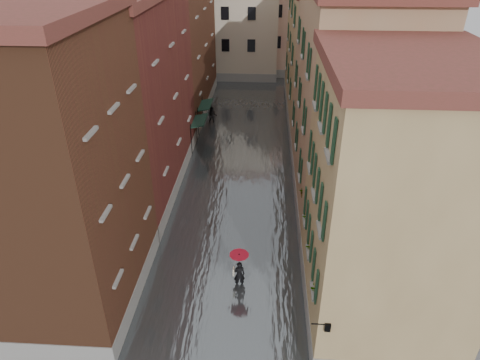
% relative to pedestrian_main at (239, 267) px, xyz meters
% --- Properties ---
extents(ground, '(120.00, 120.00, 0.00)m').
position_rel_pedestrian_main_xyz_m(ground, '(-0.78, 1.00, -1.28)').
color(ground, '#59595B').
rests_on(ground, ground).
extents(floodwater, '(10.00, 60.00, 0.20)m').
position_rel_pedestrian_main_xyz_m(floodwater, '(-0.78, 14.00, -1.18)').
color(floodwater, '#4E5356').
rests_on(floodwater, ground).
extents(building_left_near, '(6.00, 8.00, 13.00)m').
position_rel_pedestrian_main_xyz_m(building_left_near, '(-7.78, -1.00, 5.22)').
color(building_left_near, brown).
rests_on(building_left_near, ground).
extents(building_left_mid, '(6.00, 14.00, 12.50)m').
position_rel_pedestrian_main_xyz_m(building_left_mid, '(-7.78, 10.00, 4.97)').
color(building_left_mid, '#5B251D').
rests_on(building_left_mid, ground).
extents(building_left_far, '(6.00, 16.00, 14.00)m').
position_rel_pedestrian_main_xyz_m(building_left_far, '(-7.78, 25.00, 5.72)').
color(building_left_far, brown).
rests_on(building_left_far, ground).
extents(building_right_near, '(6.00, 8.00, 11.50)m').
position_rel_pedestrian_main_xyz_m(building_right_near, '(6.22, -1.00, 4.47)').
color(building_right_near, '#9C7F50').
rests_on(building_right_near, ground).
extents(building_right_mid, '(6.00, 14.00, 13.00)m').
position_rel_pedestrian_main_xyz_m(building_right_mid, '(6.22, 10.00, 5.22)').
color(building_right_mid, '#9F8260').
rests_on(building_right_mid, ground).
extents(building_right_far, '(6.00, 16.00, 11.50)m').
position_rel_pedestrian_main_xyz_m(building_right_far, '(6.22, 25.00, 4.47)').
color(building_right_far, '#9C7F50').
rests_on(building_right_far, ground).
extents(building_end_cream, '(12.00, 9.00, 13.00)m').
position_rel_pedestrian_main_xyz_m(building_end_cream, '(-3.78, 39.00, 5.22)').
color(building_end_cream, '#BCA995').
rests_on(building_end_cream, ground).
extents(building_end_pink, '(10.00, 9.00, 12.00)m').
position_rel_pedestrian_main_xyz_m(building_end_pink, '(5.22, 41.00, 4.72)').
color(building_end_pink, '#CDA890').
rests_on(building_end_pink, ground).
extents(awning_near, '(1.09, 2.80, 2.80)m').
position_rel_pedestrian_main_xyz_m(awning_near, '(-4.27, 15.91, 1.18)').
color(awning_near, '#142E22').
rests_on(awning_near, ground).
extents(awning_far, '(1.09, 2.95, 2.80)m').
position_rel_pedestrian_main_xyz_m(awning_far, '(-4.26, 19.67, 1.19)').
color(awning_far, '#142E22').
rests_on(awning_far, ground).
extents(wall_lantern, '(0.71, 0.22, 0.35)m').
position_rel_pedestrian_main_xyz_m(wall_lantern, '(3.55, -5.00, 1.73)').
color(wall_lantern, black).
rests_on(wall_lantern, ground).
extents(window_planters, '(0.59, 8.35, 0.84)m').
position_rel_pedestrian_main_xyz_m(window_planters, '(3.34, 0.40, 2.23)').
color(window_planters, brown).
rests_on(window_planters, ground).
extents(pedestrian_main, '(0.97, 0.97, 2.06)m').
position_rel_pedestrian_main_xyz_m(pedestrian_main, '(0.00, 0.00, 0.00)').
color(pedestrian_main, black).
rests_on(pedestrian_main, ground).
extents(pedestrian_far, '(0.92, 0.72, 1.86)m').
position_rel_pedestrian_main_xyz_m(pedestrian_far, '(-3.86, 21.19, -0.35)').
color(pedestrian_far, black).
rests_on(pedestrian_far, ground).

